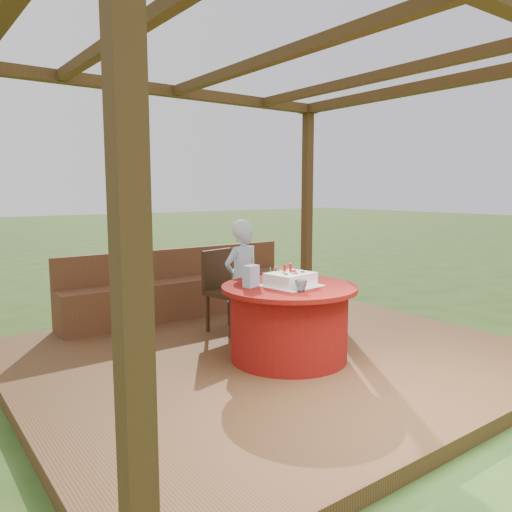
{
  "coord_description": "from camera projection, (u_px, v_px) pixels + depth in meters",
  "views": [
    {
      "loc": [
        -2.82,
        -3.58,
        1.63
      ],
      "look_at": [
        0.0,
        0.25,
        1.0
      ],
      "focal_mm": 35.0,
      "sensor_mm": 36.0,
      "label": 1
    }
  ],
  "objects": [
    {
      "name": "drinking_glass",
      "position": [
        301.0,
        286.0,
        4.16
      ],
      "size": [
        0.11,
        0.11,
        0.1
      ],
      "primitive_type": "imported",
      "rotation": [
        0.0,
        0.0,
        0.06
      ],
      "color": "silver",
      "rests_on": "table"
    },
    {
      "name": "elderly_woman",
      "position": [
        242.0,
        276.0,
        5.22
      ],
      "size": [
        0.44,
        0.3,
        1.21
      ],
      "color": "#9EC8EA",
      "rests_on": "deck"
    },
    {
      "name": "deck",
      "position": [
        272.0,
        357.0,
        4.72
      ],
      "size": [
        4.5,
        4.0,
        0.12
      ],
      "primitive_type": "cube",
      "color": "brown",
      "rests_on": "ground"
    },
    {
      "name": "gift_bag",
      "position": [
        251.0,
        276.0,
        4.36
      ],
      "size": [
        0.15,
        0.12,
        0.19
      ],
      "primitive_type": "cube",
      "rotation": [
        0.0,
        0.0,
        0.26
      ],
      "color": "#C47FB2",
      "rests_on": "table"
    },
    {
      "name": "bench",
      "position": [
        184.0,
        293.0,
        6.05
      ],
      "size": [
        3.0,
        0.42,
        0.8
      ],
      "color": "brown",
      "rests_on": "deck"
    },
    {
      "name": "birthday_cake",
      "position": [
        290.0,
        279.0,
        4.41
      ],
      "size": [
        0.5,
        0.5,
        0.19
      ],
      "color": "white",
      "rests_on": "table"
    },
    {
      "name": "pergola",
      "position": [
        273.0,
        102.0,
        4.42
      ],
      "size": [
        4.5,
        4.0,
        2.72
      ],
      "color": "brown",
      "rests_on": "deck"
    },
    {
      "name": "table",
      "position": [
        289.0,
        322.0,
        4.47
      ],
      "size": [
        1.2,
        1.2,
        0.67
      ],
      "color": "maroon",
      "rests_on": "deck"
    },
    {
      "name": "ground",
      "position": [
        272.0,
        363.0,
        4.73
      ],
      "size": [
        60.0,
        60.0,
        0.0
      ],
      "primitive_type": "plane",
      "color": "#2E4E1A",
      "rests_on": "ground"
    },
    {
      "name": "chair",
      "position": [
        225.0,
        286.0,
        5.36
      ],
      "size": [
        0.51,
        0.51,
        0.87
      ],
      "color": "#362011",
      "rests_on": "deck"
    }
  ]
}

